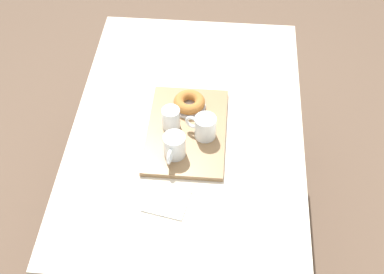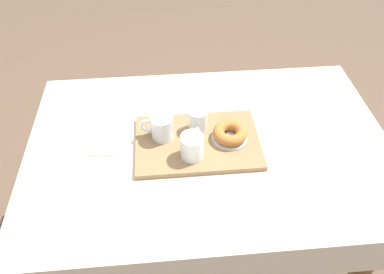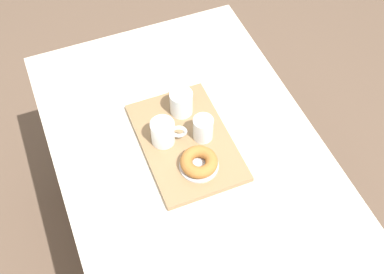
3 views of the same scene
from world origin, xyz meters
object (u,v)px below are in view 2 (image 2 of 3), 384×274
(dining_table, at_px, (209,162))
(serving_tray, at_px, (198,143))
(tea_mug_right, at_px, (162,128))
(donut_plate_left, at_px, (230,139))
(paper_napkin, at_px, (109,141))
(water_glass_near, at_px, (198,121))
(sugar_donut_left, at_px, (230,134))
(tea_mug_left, at_px, (192,147))

(dining_table, xyz_separation_m, serving_tray, (-0.04, -0.00, 0.11))
(serving_tray, height_order, tea_mug_right, tea_mug_right)
(donut_plate_left, distance_m, paper_napkin, 0.42)
(serving_tray, relative_size, tea_mug_right, 3.68)
(tea_mug_right, height_order, donut_plate_left, tea_mug_right)
(dining_table, distance_m, donut_plate_left, 0.14)
(water_glass_near, distance_m, sugar_donut_left, 0.12)
(paper_napkin, bearing_deg, water_glass_near, 3.52)
(dining_table, height_order, serving_tray, serving_tray)
(tea_mug_right, bearing_deg, paper_napkin, 178.07)
(sugar_donut_left, bearing_deg, tea_mug_left, -155.70)
(dining_table, height_order, tea_mug_left, tea_mug_left)
(water_glass_near, bearing_deg, paper_napkin, -176.48)
(donut_plate_left, bearing_deg, serving_tray, -179.98)
(serving_tray, xyz_separation_m, tea_mug_right, (-0.12, 0.04, 0.05))
(tea_mug_left, relative_size, sugar_donut_left, 0.97)
(dining_table, height_order, donut_plate_left, donut_plate_left)
(serving_tray, relative_size, sugar_donut_left, 3.64)
(dining_table, xyz_separation_m, tea_mug_right, (-0.16, 0.03, 0.16))
(dining_table, xyz_separation_m, donut_plate_left, (0.07, -0.00, 0.12))
(tea_mug_right, relative_size, donut_plate_left, 0.94)
(tea_mug_right, height_order, sugar_donut_left, tea_mug_right)
(paper_napkin, bearing_deg, serving_tray, -7.86)
(water_glass_near, distance_m, paper_napkin, 0.32)
(donut_plate_left, bearing_deg, sugar_donut_left, 0.00)
(dining_table, distance_m, water_glass_near, 0.17)
(sugar_donut_left, bearing_deg, donut_plate_left, 0.00)
(tea_mug_right, bearing_deg, tea_mug_left, -45.26)
(serving_tray, xyz_separation_m, sugar_donut_left, (0.11, 0.00, 0.04))
(serving_tray, bearing_deg, tea_mug_right, 163.43)
(water_glass_near, xyz_separation_m, sugar_donut_left, (0.10, -0.06, -0.01))
(dining_table, height_order, sugar_donut_left, sugar_donut_left)
(dining_table, distance_m, tea_mug_left, 0.18)
(dining_table, relative_size, tea_mug_left, 11.16)
(tea_mug_left, bearing_deg, paper_napkin, 159.80)
(tea_mug_left, distance_m, sugar_donut_left, 0.15)
(dining_table, distance_m, sugar_donut_left, 0.16)
(dining_table, distance_m, serving_tray, 0.12)
(serving_tray, relative_size, water_glass_near, 5.07)
(serving_tray, bearing_deg, donut_plate_left, 0.02)
(tea_mug_left, bearing_deg, sugar_donut_left, 24.30)
(tea_mug_right, bearing_deg, donut_plate_left, -8.80)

